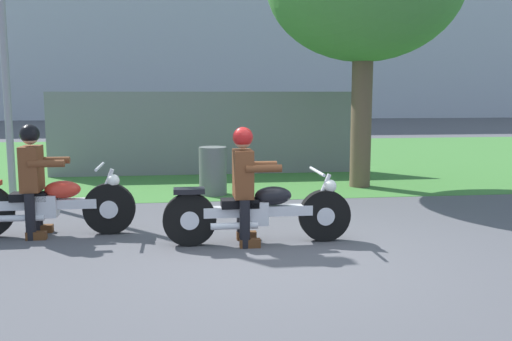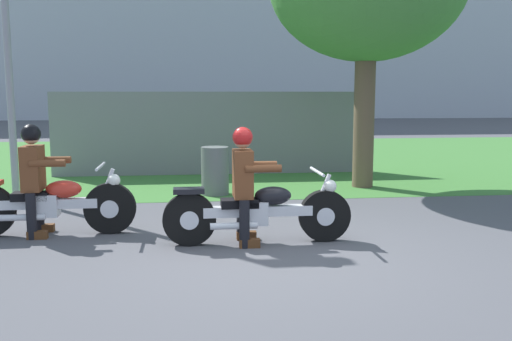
% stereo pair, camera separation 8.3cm
% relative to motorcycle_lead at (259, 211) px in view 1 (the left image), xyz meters
% --- Properties ---
extents(ground, '(120.00, 120.00, 0.00)m').
position_rel_motorcycle_lead_xyz_m(ground, '(0.16, -0.62, -0.39)').
color(ground, '#4C4C51').
extents(grass_verge, '(60.00, 12.00, 0.01)m').
position_rel_motorcycle_lead_xyz_m(grass_verge, '(0.16, 8.65, -0.38)').
color(grass_verge, '#3D7533').
rests_on(grass_verge, ground).
extents(motorcycle_lead, '(2.25, 0.66, 0.87)m').
position_rel_motorcycle_lead_xyz_m(motorcycle_lead, '(0.00, 0.00, 0.00)').
color(motorcycle_lead, black).
rests_on(motorcycle_lead, ground).
extents(rider_lead, '(0.55, 0.48, 1.39)m').
position_rel_motorcycle_lead_xyz_m(rider_lead, '(-0.17, 0.00, 0.43)').
color(rider_lead, black).
rests_on(rider_lead, ground).
extents(motorcycle_follow, '(2.13, 0.66, 0.88)m').
position_rel_motorcycle_lead_xyz_m(motorcycle_follow, '(-2.56, 0.68, 0.01)').
color(motorcycle_follow, black).
rests_on(motorcycle_follow, ground).
extents(rider_follow, '(0.55, 0.48, 1.41)m').
position_rel_motorcycle_lead_xyz_m(rider_follow, '(-2.73, 0.68, 0.43)').
color(rider_follow, black).
rests_on(rider_follow, ground).
extents(trash_can, '(0.48, 0.48, 0.84)m').
position_rel_motorcycle_lead_xyz_m(trash_can, '(-0.37, 3.29, 0.04)').
color(trash_can, '#595E5B').
rests_on(trash_can, ground).
extents(fence_segment, '(7.00, 0.06, 1.80)m').
position_rel_motorcycle_lead_xyz_m(fence_segment, '(-0.24, 5.76, 0.51)').
color(fence_segment, slate).
rests_on(fence_segment, ground).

